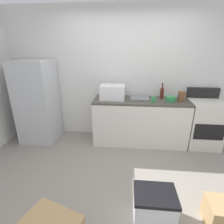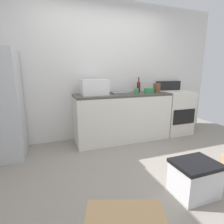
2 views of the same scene
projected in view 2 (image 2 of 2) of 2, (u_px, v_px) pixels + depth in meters
The scene contains 11 objects.
ground_plane at pixel (137, 174), 2.30m from camera, with size 6.00×6.00×0.00m, color gray.
wall_back at pixel (102, 72), 3.43m from camera, with size 5.00×0.10×2.60m, color silver.
kitchen_counter at pixel (122, 117), 3.40m from camera, with size 1.80×0.60×0.90m.
stove_oven at pixel (174, 111), 3.81m from camera, with size 0.60×0.61×1.10m.
microwave at pixel (94, 87), 3.09m from camera, with size 0.46×0.34×0.27m, color white.
sink_basin at pixel (120, 93), 3.34m from camera, with size 0.36×0.32×0.03m, color slate.
wine_bottle at pixel (139, 87), 3.53m from camera, with size 0.07×0.07×0.30m.
coffee_mug at pixel (136, 91), 3.22m from camera, with size 0.08×0.08×0.10m, color #338C4C.
knife_block at pixel (157, 88), 3.52m from camera, with size 0.10×0.10×0.18m, color brown.
mixing_bowl at pixel (149, 90), 3.43m from camera, with size 0.19×0.19×0.09m, color #338C4C.
storage_bin at pixel (194, 178), 1.87m from camera, with size 0.46×0.36×0.38m.
Camera 2 is at (-1.01, -1.83, 1.29)m, focal length 28.23 mm.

